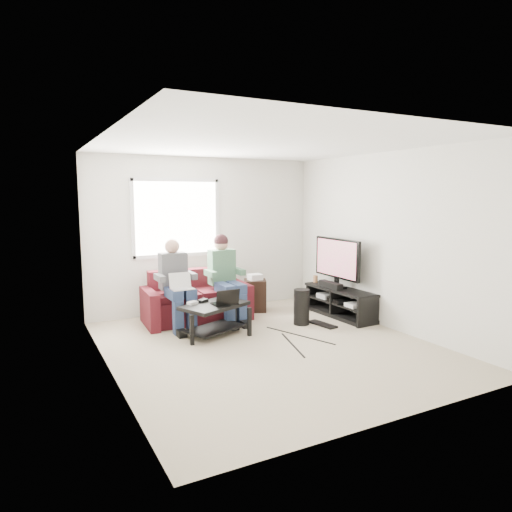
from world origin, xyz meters
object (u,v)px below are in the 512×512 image
object	(u,v)px
subwoofer	(302,307)
end_table	(255,294)
sofa	(196,301)
tv	(337,260)
tv_stand	(340,304)
coffee_table	(214,312)

from	to	relation	value
subwoofer	end_table	world-z (taller)	end_table
sofa	subwoofer	size ratio (longest dim) A/B	3.12
tv	subwoofer	size ratio (longest dim) A/B	2.02
end_table	subwoofer	bearing A→B (deg)	-77.32
tv	end_table	size ratio (longest dim) A/B	1.73
sofa	tv_stand	xyz separation A→B (m)	(2.16, -0.90, -0.09)
sofa	end_table	world-z (taller)	sofa
tv	subwoofer	distance (m)	1.07
sofa	tv_stand	world-z (taller)	sofa
sofa	coffee_table	bearing A→B (deg)	-93.77
subwoofer	sofa	bearing A→B (deg)	142.84
coffee_table	subwoofer	size ratio (longest dim) A/B	1.93
tv_stand	coffee_table	bearing A→B (deg)	-179.66
tv_stand	tv	bearing A→B (deg)	91.47
tv	end_table	distance (m)	1.51
coffee_table	tv	distance (m)	2.30
tv	subwoofer	bearing A→B (deg)	-165.47
sofa	tv	bearing A→B (deg)	-20.34
sofa	tv	distance (m)	2.38
sofa	subwoofer	distance (m)	1.68
sofa	end_table	distance (m)	1.10
end_table	tv	bearing A→B (deg)	-38.99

